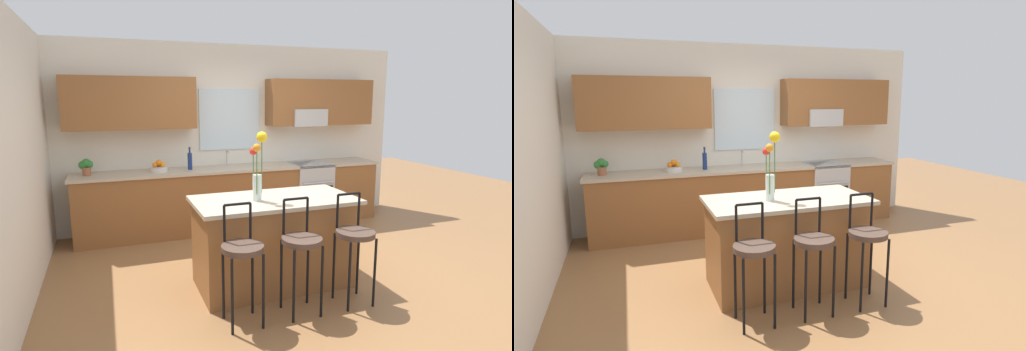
% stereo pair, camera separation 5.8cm
% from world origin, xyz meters
% --- Properties ---
extents(ground_plane, '(14.00, 14.00, 0.00)m').
position_xyz_m(ground_plane, '(0.00, 0.00, 0.00)').
color(ground_plane, olive).
extents(wall_left, '(0.12, 4.60, 2.70)m').
position_xyz_m(wall_left, '(-2.56, 0.30, 1.35)').
color(wall_left, silver).
rests_on(wall_left, ground).
extents(back_wall_assembly, '(5.60, 0.50, 2.70)m').
position_xyz_m(back_wall_assembly, '(0.02, 1.98, 1.51)').
color(back_wall_assembly, silver).
rests_on(back_wall_assembly, ground).
extents(counter_run, '(4.56, 0.64, 0.92)m').
position_xyz_m(counter_run, '(-0.00, 1.70, 0.47)').
color(counter_run, brown).
rests_on(counter_run, ground).
extents(sink_faucet, '(0.02, 0.13, 0.23)m').
position_xyz_m(sink_faucet, '(-0.09, 1.84, 1.06)').
color(sink_faucet, '#B7BABC').
rests_on(sink_faucet, counter_run).
extents(oven_range, '(0.60, 0.64, 0.92)m').
position_xyz_m(oven_range, '(1.19, 1.68, 0.46)').
color(oven_range, '#B7BABC').
rests_on(oven_range, ground).
extents(kitchen_island, '(1.64, 0.84, 0.92)m').
position_xyz_m(kitchen_island, '(-0.21, -0.28, 0.46)').
color(kitchen_island, brown).
rests_on(kitchen_island, ground).
extents(bar_stool_near, '(0.36, 0.36, 1.04)m').
position_xyz_m(bar_stool_near, '(-0.76, -0.91, 0.64)').
color(bar_stool_near, black).
rests_on(bar_stool_near, ground).
extents(bar_stool_middle, '(0.36, 0.36, 1.04)m').
position_xyz_m(bar_stool_middle, '(-0.21, -0.91, 0.64)').
color(bar_stool_middle, black).
rests_on(bar_stool_middle, ground).
extents(bar_stool_far, '(0.36, 0.36, 1.04)m').
position_xyz_m(bar_stool_far, '(0.34, -0.91, 0.64)').
color(bar_stool_far, black).
rests_on(bar_stool_far, ground).
extents(flower_vase, '(0.16, 0.16, 0.68)m').
position_xyz_m(flower_vase, '(-0.40, -0.31, 1.27)').
color(flower_vase, silver).
rests_on(flower_vase, kitchen_island).
extents(fruit_bowl_oranges, '(0.24, 0.24, 0.16)m').
position_xyz_m(fruit_bowl_oranges, '(-1.11, 1.70, 0.97)').
color(fruit_bowl_oranges, silver).
rests_on(fruit_bowl_oranges, counter_run).
extents(bottle_olive_oil, '(0.06, 0.06, 0.32)m').
position_xyz_m(bottle_olive_oil, '(-0.68, 1.70, 1.05)').
color(bottle_olive_oil, navy).
rests_on(bottle_olive_oil, counter_run).
extents(potted_plant_small, '(0.18, 0.12, 0.22)m').
position_xyz_m(potted_plant_small, '(-2.04, 1.70, 1.05)').
color(potted_plant_small, '#9E5B3D').
rests_on(potted_plant_small, counter_run).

